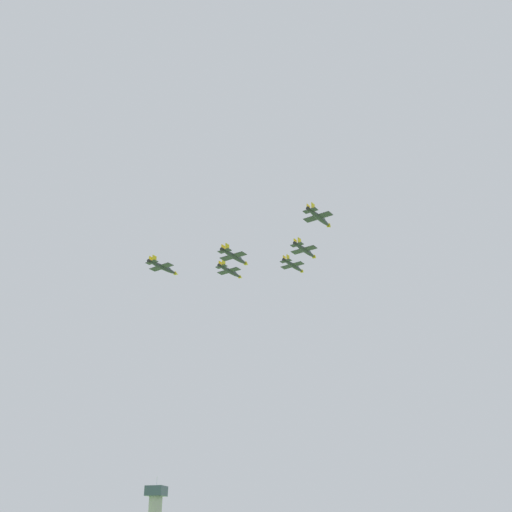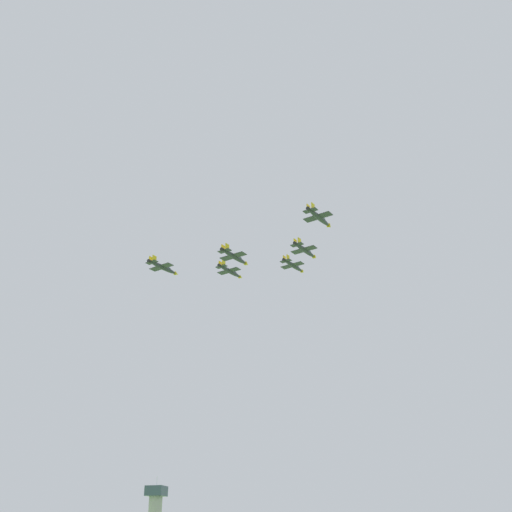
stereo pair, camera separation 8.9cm
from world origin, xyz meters
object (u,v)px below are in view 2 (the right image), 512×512
object	(u,v)px
jet_lead	(293,266)
jet_left_wingman	(230,271)
jet_right_wingman	(305,250)
jet_slot_rear	(234,257)
jet_left_outer	(163,267)
jet_right_outer	(319,217)

from	to	relation	value
jet_lead	jet_left_wingman	distance (m)	26.17
jet_right_wingman	jet_slot_rear	size ratio (longest dim) A/B	0.98
jet_right_wingman	jet_slot_rear	distance (m)	26.23
jet_right_wingman	jet_left_outer	bearing A→B (deg)	111.02
jet_lead	jet_left_wingman	bearing A→B (deg)	139.76
jet_lead	jet_left_wingman	xyz separation A→B (m)	(-22.22, -12.75, -5.35)
jet_left_wingman	jet_right_wingman	distance (m)	33.19
jet_left_wingman	jet_right_outer	size ratio (longest dim) A/B	0.99
jet_lead	jet_left_outer	distance (m)	51.67
jet_right_outer	jet_slot_rear	xyz separation A→B (m)	(-31.23, 11.24, -4.95)
jet_left_wingman	jet_left_outer	size ratio (longest dim) A/B	0.96
jet_left_wingman	jet_right_outer	world-z (taller)	jet_left_wingman
jet_lead	jet_right_wingman	size ratio (longest dim) A/B	1.00
jet_right_wingman	jet_right_outer	world-z (taller)	jet_right_wingman
jet_slot_rear	jet_right_wingman	bearing A→B (deg)	-41.03
jet_lead	jet_left_outer	xyz separation A→B (m)	(-44.45, -25.50, -6.66)
jet_left_wingman	jet_slot_rear	distance (m)	26.25
jet_lead	jet_right_wingman	world-z (taller)	jet_lead
jet_lead	jet_left_outer	world-z (taller)	jet_lead
jet_left_outer	jet_lead	bearing A→B (deg)	-39.23
jet_slot_rear	jet_lead	bearing A→B (deg)	-0.66
jet_right_wingman	jet_left_outer	world-z (taller)	jet_right_wingman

